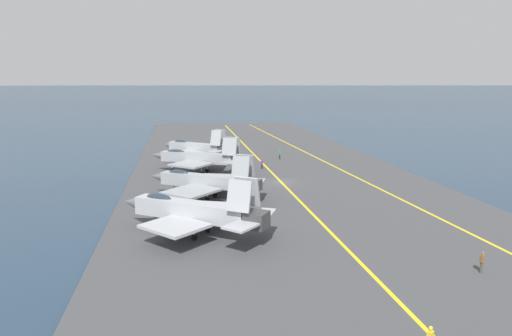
# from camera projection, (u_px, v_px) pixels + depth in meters

# --- Properties ---
(ground_plane) EXTENTS (2000.00, 2000.00, 0.00)m
(ground_plane) POSITION_uv_depth(u_px,v_px,m) (281.00, 185.00, 68.89)
(ground_plane) COLOR #23384C
(carrier_deck) EXTENTS (190.98, 45.69, 0.40)m
(carrier_deck) POSITION_uv_depth(u_px,v_px,m) (281.00, 183.00, 68.85)
(carrier_deck) COLOR #424244
(carrier_deck) RESTS_ON ground
(deck_stripe_foul_line) EXTENTS (171.69, 8.83, 0.01)m
(deck_stripe_foul_line) POSITION_uv_depth(u_px,v_px,m) (360.00, 179.00, 70.83)
(deck_stripe_foul_line) COLOR yellow
(deck_stripe_foul_line) RESTS_ON carrier_deck
(deck_stripe_centerline) EXTENTS (171.88, 0.36, 0.01)m
(deck_stripe_centerline) POSITION_uv_depth(u_px,v_px,m) (281.00, 182.00, 68.81)
(deck_stripe_centerline) COLOR yellow
(deck_stripe_centerline) RESTS_ON carrier_deck
(parked_jet_nearest) EXTENTS (13.04, 15.86, 6.33)m
(parked_jet_nearest) POSITION_uv_depth(u_px,v_px,m) (193.00, 211.00, 45.13)
(parked_jet_nearest) COLOR #A8AAAF
(parked_jet_nearest) RESTS_ON carrier_deck
(parked_jet_second) EXTENTS (13.71, 15.42, 6.10)m
(parked_jet_second) POSITION_uv_depth(u_px,v_px,m) (206.00, 181.00, 58.78)
(parked_jet_second) COLOR #93999E
(parked_jet_second) RESTS_ON carrier_deck
(parked_jet_third) EXTENTS (12.56, 16.49, 6.21)m
(parked_jet_third) POSITION_uv_depth(u_px,v_px,m) (199.00, 158.00, 74.48)
(parked_jet_third) COLOR #93999E
(parked_jet_third) RESTS_ON carrier_deck
(parked_jet_fourth) EXTENTS (13.62, 14.49, 5.96)m
(parked_jet_fourth) POSITION_uv_depth(u_px,v_px,m) (196.00, 148.00, 88.05)
(parked_jet_fourth) COLOR #9EA3A8
(parked_jet_fourth) RESTS_ON carrier_deck
(crew_brown_vest) EXTENTS (0.35, 0.44, 1.82)m
(crew_brown_vest) POSITION_uv_depth(u_px,v_px,m) (482.00, 261.00, 36.58)
(crew_brown_vest) COLOR #4C473D
(crew_brown_vest) RESTS_ON carrier_deck
(crew_purple_vest) EXTENTS (0.44, 0.46, 1.70)m
(crew_purple_vest) POSITION_uv_depth(u_px,v_px,m) (262.00, 163.00, 78.79)
(crew_purple_vest) COLOR #232328
(crew_purple_vest) RESTS_ON carrier_deck
(crew_green_vest) EXTENTS (0.39, 0.27, 1.71)m
(crew_green_vest) POSITION_uv_depth(u_px,v_px,m) (280.00, 154.00, 88.15)
(crew_green_vest) COLOR #232328
(crew_green_vest) RESTS_ON carrier_deck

